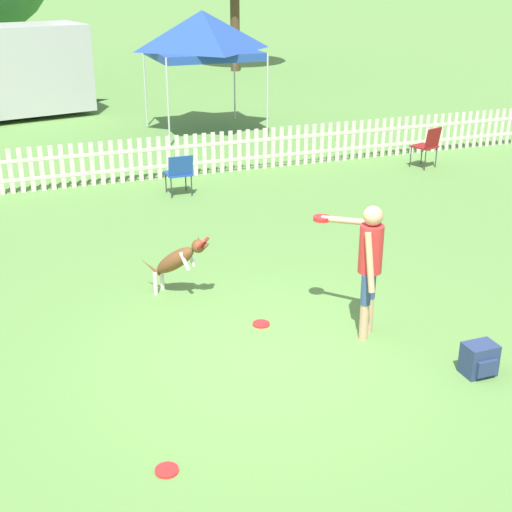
# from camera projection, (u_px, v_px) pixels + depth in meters

# --- Properties ---
(ground_plane) EXTENTS (240.00, 240.00, 0.00)m
(ground_plane) POSITION_uv_depth(u_px,v_px,m) (263.00, 357.00, 8.21)
(ground_plane) COLOR #5B8C42
(handler_person) EXTENTS (0.62, 1.06, 1.65)m
(handler_person) POSITION_uv_depth(u_px,v_px,m) (368.00, 256.00, 8.32)
(handler_person) COLOR tan
(handler_person) RESTS_ON ground_plane
(leaping_dog) EXTENTS (0.85, 0.85, 0.93)m
(leaping_dog) POSITION_uv_depth(u_px,v_px,m) (178.00, 259.00, 9.49)
(leaping_dog) COLOR brown
(leaping_dog) RESTS_ON ground_plane
(frisbee_near_handler) EXTENTS (0.22, 0.22, 0.02)m
(frisbee_near_handler) POSITION_uv_depth(u_px,v_px,m) (261.00, 324.00, 8.93)
(frisbee_near_handler) COLOR red
(frisbee_near_handler) RESTS_ON ground_plane
(frisbee_near_dog) EXTENTS (0.22, 0.22, 0.02)m
(frisbee_near_dog) POSITION_uv_depth(u_px,v_px,m) (366.00, 262.00, 10.77)
(frisbee_near_dog) COLOR red
(frisbee_near_dog) RESTS_ON ground_plane
(frisbee_midfield) EXTENTS (0.22, 0.22, 0.02)m
(frisbee_midfield) POSITION_uv_depth(u_px,v_px,m) (167.00, 470.00, 6.35)
(frisbee_midfield) COLOR red
(frisbee_midfield) RESTS_ON ground_plane
(backpack_on_grass) EXTENTS (0.35, 0.30, 0.37)m
(backpack_on_grass) POSITION_uv_depth(u_px,v_px,m) (479.00, 359.00, 7.80)
(backpack_on_grass) COLOR navy
(backpack_on_grass) RESTS_ON ground_plane
(picket_fence) EXTENTS (21.81, 0.04, 0.90)m
(picket_fence) POSITION_uv_depth(u_px,v_px,m) (131.00, 160.00, 14.60)
(picket_fence) COLOR silver
(picket_fence) RESTS_ON ground_plane
(folding_chair_blue_left) EXTENTS (0.60, 0.61, 0.91)m
(folding_chair_blue_left) POSITION_uv_depth(u_px,v_px,m) (428.00, 144.00, 15.56)
(folding_chair_blue_left) COLOR #333338
(folding_chair_blue_left) RESTS_ON ground_plane
(folding_chair_green_right) EXTENTS (0.48, 0.50, 0.82)m
(folding_chair_green_right) POSITION_uv_depth(u_px,v_px,m) (179.00, 171.00, 13.72)
(folding_chair_green_right) COLOR #333338
(folding_chair_green_right) RESTS_ON ground_plane
(canopy_tent_main) EXTENTS (2.63, 2.63, 3.10)m
(canopy_tent_main) POSITION_uv_depth(u_px,v_px,m) (202.00, 34.00, 18.18)
(canopy_tent_main) COLOR silver
(canopy_tent_main) RESTS_ON ground_plane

